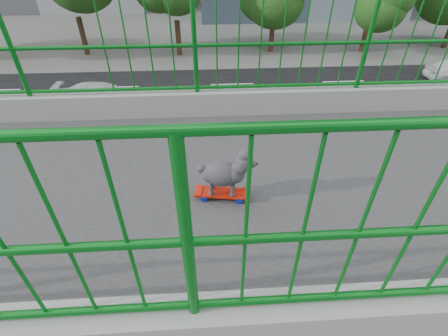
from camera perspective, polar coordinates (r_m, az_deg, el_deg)
road at (r=17.81m, az=3.07°, el=7.28°), size 18.00×90.00×0.02m
footbridge at (r=4.76m, az=22.79°, el=-18.19°), size 3.00×24.00×7.00m
railing at (r=3.44m, az=30.64°, el=1.68°), size 3.00×24.00×1.42m
skateboard at (r=2.81m, az=-0.30°, el=-4.56°), size 0.21×0.50×0.06m
poodle at (r=2.66m, az=0.25°, el=-0.74°), size 0.25×0.50×0.42m
car_1 at (r=15.71m, az=-29.23°, el=0.89°), size 1.69×4.84×1.59m
car_2 at (r=17.78m, az=15.97°, el=8.46°), size 2.45×5.31×1.48m
car_3 at (r=20.59m, az=-20.95°, el=11.63°), size 2.22×5.46×1.58m
car_6 at (r=17.90m, az=35.19°, el=2.89°), size 2.56×5.55×1.54m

